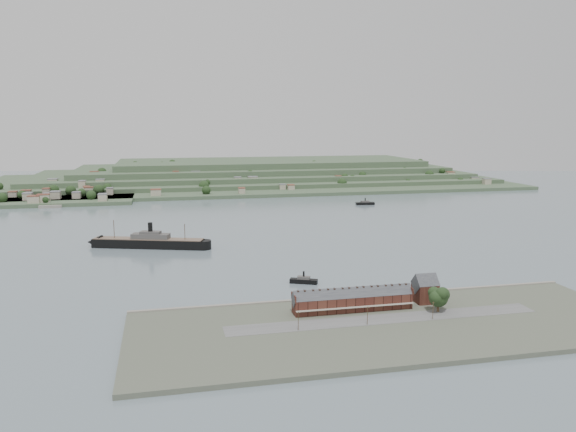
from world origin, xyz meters
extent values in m
plane|color=slate|center=(0.00, 0.00, 0.00)|extent=(1400.00, 1400.00, 0.00)
cube|color=#4C5142|center=(0.00, -188.00, 1.00)|extent=(220.00, 80.00, 2.00)
cube|color=gray|center=(0.00, -149.00, 1.30)|extent=(220.00, 2.00, 2.60)
cube|color=#595959|center=(0.00, -182.00, 2.05)|extent=(140.00, 12.00, 0.10)
cube|color=#431E18|center=(-10.00, -168.00, 5.50)|extent=(55.00, 8.00, 7.00)
cube|color=#33353A|center=(-10.00, -168.00, 9.00)|extent=(55.60, 8.15, 8.15)
cube|color=#A3A090|center=(-10.00, -172.80, 5.00)|extent=(55.00, 1.60, 0.25)
cube|color=#431E18|center=(-37.50, -168.00, 10.00)|extent=(0.50, 8.40, 3.00)
cube|color=#431E18|center=(17.50, -168.00, 10.00)|extent=(0.50, 8.40, 3.00)
cube|color=black|center=(-32.00, -168.00, 11.40)|extent=(0.90, 1.40, 3.20)
cube|color=black|center=(-26.50, -168.00, 11.40)|extent=(0.90, 1.40, 3.20)
cube|color=black|center=(-12.75, -168.00, 11.40)|extent=(0.90, 1.40, 3.20)
cube|color=black|center=(-7.25, -168.00, 11.40)|extent=(0.90, 1.40, 3.20)
cube|color=black|center=(6.50, -168.00, 11.40)|extent=(0.90, 1.40, 3.20)
cube|color=black|center=(12.00, -168.00, 11.40)|extent=(0.90, 1.40, 3.20)
cube|color=#431E18|center=(27.50, -164.00, 6.50)|extent=(10.00, 10.00, 9.00)
cube|color=#33353A|center=(27.50, -164.00, 11.00)|extent=(10.40, 10.18, 10.18)
cube|color=#375035|center=(0.00, 360.00, 2.00)|extent=(760.00, 260.00, 4.00)
cube|color=#375035|center=(20.00, 385.00, 6.50)|extent=(680.00, 220.00, 5.00)
cube|color=#375035|center=(35.00, 400.00, 12.00)|extent=(600.00, 200.00, 6.00)
cube|color=#375035|center=(50.00, 415.00, 18.50)|extent=(520.00, 180.00, 7.00)
cube|color=#375035|center=(65.00, 430.00, 26.00)|extent=(440.00, 160.00, 8.00)
cube|color=#375035|center=(-200.00, 250.00, 2.00)|extent=(150.00, 90.00, 4.00)
cube|color=gray|center=(-205.00, 208.00, 1.40)|extent=(22.00, 14.00, 2.80)
cube|color=black|center=(-103.48, -6.72, 3.05)|extent=(77.71, 34.90, 6.10)
cone|color=black|center=(-140.67, 5.78, 3.05)|extent=(13.25, 13.25, 10.46)
cylinder|color=black|center=(-66.29, -19.21, 3.05)|extent=(10.46, 10.46, 6.10)
cube|color=brown|center=(-103.48, -6.72, 6.36)|extent=(75.78, 33.52, 0.52)
cube|color=#4B4745|center=(-101.83, -7.27, 8.28)|extent=(27.29, 15.77, 3.49)
cube|color=#4B4745|center=(-101.83, -7.27, 10.64)|extent=(15.17, 10.23, 2.18)
cylinder|color=black|center=(-101.83, -7.27, 13.95)|extent=(3.14, 3.14, 7.85)
cylinder|color=#473421|center=(-126.62, 1.06, 12.21)|extent=(0.44, 0.44, 13.95)
cylinder|color=#473421|center=(-78.69, -15.04, 11.33)|extent=(0.44, 0.44, 12.21)
cube|color=black|center=(-19.45, -114.87, 1.20)|extent=(15.31, 9.84, 2.40)
cube|color=#4B4745|center=(-19.45, -114.87, 3.00)|extent=(7.47, 5.70, 1.80)
cylinder|color=black|center=(-19.45, -114.87, 5.00)|extent=(1.00, 1.00, 3.50)
cube|color=black|center=(115.70, 154.40, 1.30)|extent=(19.84, 6.96, 2.60)
cube|color=#4B4745|center=(115.70, 154.40, 3.24)|extent=(9.08, 5.02, 1.95)
cylinder|color=black|center=(115.70, 154.40, 5.41)|extent=(1.08, 1.08, 3.79)
cylinder|color=#473421|center=(26.91, -178.40, 4.39)|extent=(1.15, 1.15, 4.78)
sphere|color=black|center=(26.91, -178.40, 8.69)|extent=(8.60, 8.60, 8.60)
sphere|color=black|center=(29.30, -177.44, 9.65)|extent=(6.69, 6.69, 6.69)
sphere|color=black|center=(25.00, -179.83, 9.17)|extent=(6.12, 6.12, 6.12)
sphere|color=black|center=(27.39, -180.50, 11.08)|extent=(5.73, 5.73, 5.73)
camera|label=1|loc=(-91.98, -399.96, 86.59)|focal=35.00mm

